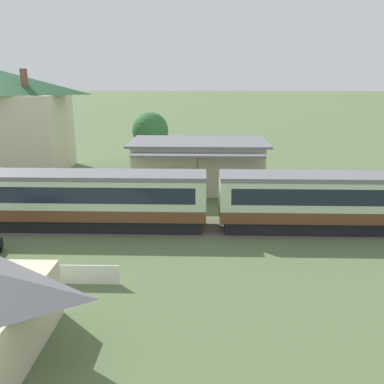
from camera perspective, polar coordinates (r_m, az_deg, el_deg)
The scene contains 6 objects.
ground_plane at distance 29.05m, azimuth -3.88°, elevation -4.91°, with size 600.00×600.00×0.00m, color #566B42.
passenger_train at distance 29.27m, azimuth -15.02°, elevation -0.73°, with size 55.04×3.12×3.96m.
railway_track at distance 28.91m, azimuth -4.60°, elevation -5.01°, with size 122.03×3.60×0.04m.
station_building at distance 38.41m, azimuth 0.90°, elevation 3.88°, with size 12.64×8.40×4.58m.
station_house_dark_green_roof at distance 50.41m, azimuth -25.26°, elevation 9.17°, with size 14.81×8.87×11.13m.
yard_tree_1 at distance 50.80m, azimuth -5.87°, elevation 8.59°, with size 4.45×4.45×6.19m.
Camera 1 is at (2.77, -27.03, 10.25)m, focal length 38.00 mm.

